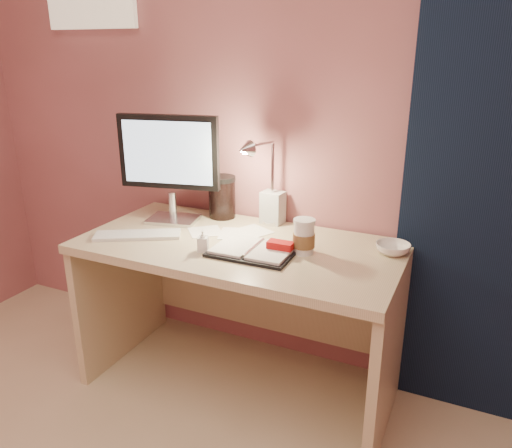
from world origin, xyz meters
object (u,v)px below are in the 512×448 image
at_px(monitor, 170,159).
at_px(keyboard, 138,235).
at_px(desk, 247,283).
at_px(lotion_bottle, 203,241).
at_px(dark_jar, 222,199).
at_px(bowl, 393,249).
at_px(product_box, 273,207).
at_px(coffee_cup, 304,237).
at_px(planner, 256,250).
at_px(desk_lamp, 272,176).

distance_m(monitor, keyboard, 0.39).
xyz_separation_m(desk, lotion_bottle, (-0.09, -0.22, 0.27)).
bearing_deg(dark_jar, desk, -41.71).
bearing_deg(bowl, keyboard, -165.24).
relative_size(keyboard, product_box, 2.44).
distance_m(coffee_cup, lotion_bottle, 0.42).
xyz_separation_m(monitor, planner, (0.54, -0.19, -0.30)).
bearing_deg(planner, dark_jar, 133.75).
relative_size(dark_jar, product_box, 1.20).
height_order(desk, coffee_cup, coffee_cup).
bearing_deg(bowl, planner, -156.22).
relative_size(monitor, keyboard, 1.36).
bearing_deg(planner, product_box, 101.51).
relative_size(desk, planner, 4.04).
distance_m(lotion_bottle, dark_jar, 0.46).
relative_size(planner, product_box, 2.22).
height_order(keyboard, planner, planner).
distance_m(monitor, planner, 0.64).
relative_size(coffee_cup, lotion_bottle, 1.56).
xyz_separation_m(planner, product_box, (-0.08, 0.37, 0.06)).
height_order(keyboard, lotion_bottle, lotion_bottle).
bearing_deg(product_box, desk, -91.45).
height_order(monitor, dark_jar, monitor).
bearing_deg(product_box, bowl, -8.29).
xyz_separation_m(keyboard, desk_lamp, (0.52, 0.32, 0.26)).
distance_m(dark_jar, product_box, 0.27).
relative_size(desk, desk_lamp, 3.32).
height_order(desk, desk_lamp, desk_lamp).
height_order(desk, keyboard, keyboard).
relative_size(planner, desk_lamp, 0.82).
xyz_separation_m(planner, lotion_bottle, (-0.20, -0.08, 0.03)).
xyz_separation_m(keyboard, bowl, (1.08, 0.28, 0.01)).
bearing_deg(coffee_cup, planner, -156.37).
relative_size(lotion_bottle, dark_jar, 0.51).
xyz_separation_m(planner, bowl, (0.52, 0.23, 0.01)).
height_order(product_box, desk_lamp, desk_lamp).
bearing_deg(desk, coffee_cup, -11.66).
bearing_deg(keyboard, desk, -6.12).
bearing_deg(lotion_bottle, planner, 21.59).
bearing_deg(monitor, dark_jar, 27.80).
bearing_deg(dark_jar, bowl, -8.01).
bearing_deg(desk_lamp, product_box, 133.22).
relative_size(monitor, desk_lamp, 1.23).
xyz_separation_m(keyboard, product_box, (0.48, 0.43, 0.07)).
bearing_deg(lotion_bottle, desk, 67.07).
height_order(monitor, keyboard, monitor).
height_order(planner, coffee_cup, coffee_cup).
bearing_deg(planner, desk, 127.55).
bearing_deg(coffee_cup, desk_lamp, 139.90).
bearing_deg(desk, keyboard, -156.49).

